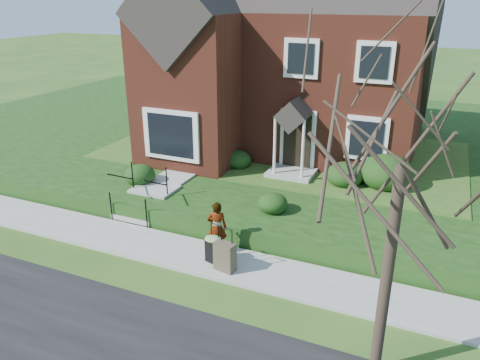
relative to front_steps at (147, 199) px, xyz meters
The scene contains 11 objects.
ground 3.14m from the front_steps, 36.42° to the right, with size 120.00×120.00×0.00m, color #2D5119.
sidewalk 3.14m from the front_steps, 36.42° to the right, with size 60.00×1.60×0.08m, color #9E9B93.
terrace 11.15m from the front_steps, 54.33° to the left, with size 44.00×20.00×0.60m, color #17340E.
walkway 3.16m from the front_steps, 90.00° to the left, with size 1.20×6.00×0.06m, color #9E9B93.
main_house 9.41m from the front_steps, 73.56° to the left, with size 10.40×10.20×9.40m.
front_steps is the anchor object (origin of this frame).
foundation_shrubs 4.82m from the front_steps, 41.85° to the left, with size 10.32×4.65×1.23m.
woman 3.56m from the front_steps, 24.25° to the right, with size 0.54×0.35×1.47m, color #999999.
suitcase_black 3.90m from the front_steps, 30.26° to the right, with size 0.54×0.48×1.09m.
suitcase_olive 4.39m from the front_steps, 29.87° to the right, with size 0.57×0.38×1.15m.
tree_verge 9.69m from the front_steps, 27.63° to the right, with size 4.49×4.49×6.41m.
Camera 1 is at (5.75, -9.53, 6.60)m, focal length 35.00 mm.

